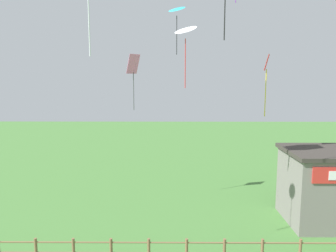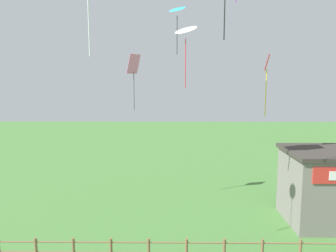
{
  "view_description": "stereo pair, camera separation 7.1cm",
  "coord_description": "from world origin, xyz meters",
  "px_view_note": "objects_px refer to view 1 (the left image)",
  "views": [
    {
      "loc": [
        0.12,
        -6.79,
        8.69
      ],
      "look_at": [
        0.0,
        9.61,
        6.33
      ],
      "focal_mm": 35.0,
      "sensor_mm": 36.0,
      "label": 1
    },
    {
      "loc": [
        0.19,
        -6.78,
        8.69
      ],
      "look_at": [
        0.0,
        9.61,
        6.33
      ],
      "focal_mm": 35.0,
      "sensor_mm": 36.0,
      "label": 2
    }
  ],
  "objects_px": {
    "kite_red_diamond": "(266,73)",
    "kite_cyan_delta": "(177,10)",
    "kite_white_delta": "(185,30)",
    "kite_pink_diamond": "(133,69)"
  },
  "relations": [
    {
      "from": "kite_red_diamond",
      "to": "kite_pink_diamond",
      "type": "height_order",
      "value": "kite_pink_diamond"
    },
    {
      "from": "kite_cyan_delta",
      "to": "kite_pink_diamond",
      "type": "distance_m",
      "value": 4.68
    },
    {
      "from": "kite_white_delta",
      "to": "kite_pink_diamond",
      "type": "xyz_separation_m",
      "value": [
        -3.32,
        2.86,
        -2.1
      ]
    },
    {
      "from": "kite_red_diamond",
      "to": "kite_cyan_delta",
      "type": "relative_size",
      "value": 1.14
    },
    {
      "from": "kite_white_delta",
      "to": "kite_cyan_delta",
      "type": "bearing_deg",
      "value": 101.28
    },
    {
      "from": "kite_red_diamond",
      "to": "kite_cyan_delta",
      "type": "xyz_separation_m",
      "value": [
        -5.06,
        2.52,
        3.97
      ]
    },
    {
      "from": "kite_white_delta",
      "to": "kite_cyan_delta",
      "type": "relative_size",
      "value": 1.17
    },
    {
      "from": "kite_red_diamond",
      "to": "kite_pink_diamond",
      "type": "relative_size",
      "value": 0.96
    },
    {
      "from": "kite_red_diamond",
      "to": "kite_pink_diamond",
      "type": "bearing_deg",
      "value": 158.63
    },
    {
      "from": "kite_red_diamond",
      "to": "kite_cyan_delta",
      "type": "distance_m",
      "value": 6.91
    }
  ]
}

